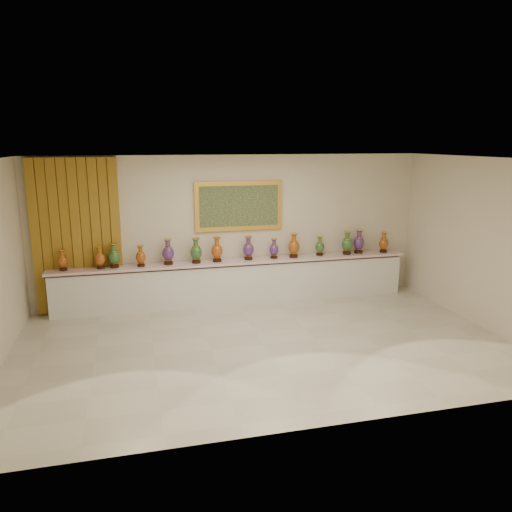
{
  "coord_description": "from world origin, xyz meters",
  "views": [
    {
      "loc": [
        -1.98,
        -7.39,
        3.27
      ],
      "look_at": [
        0.29,
        1.7,
        1.1
      ],
      "focal_mm": 35.0,
      "sensor_mm": 36.0,
      "label": 1
    }
  ],
  "objects": [
    {
      "name": "ground",
      "position": [
        0.0,
        0.0,
        0.0
      ],
      "size": [
        8.0,
        8.0,
        0.0
      ],
      "primitive_type": "plane",
      "color": "beige",
      "rests_on": "ground"
    },
    {
      "name": "room",
      "position": [
        -2.53,
        2.44,
        1.58
      ],
      "size": [
        8.0,
        8.0,
        8.0
      ],
      "color": "beige",
      "rests_on": "ground"
    },
    {
      "name": "counter",
      "position": [
        0.0,
        2.27,
        0.44
      ],
      "size": [
        7.28,
        0.48,
        0.9
      ],
      "color": "white",
      "rests_on": "ground"
    },
    {
      "name": "vase_0",
      "position": [
        -3.3,
        2.24,
        1.08
      ],
      "size": [
        0.22,
        0.22,
        0.4
      ],
      "rotation": [
        0.0,
        0.0,
        -0.2
      ],
      "color": "black",
      "rests_on": "counter"
    },
    {
      "name": "vase_1",
      "position": [
        -2.63,
        2.22,
        1.09
      ],
      "size": [
        0.23,
        0.23,
        0.43
      ],
      "rotation": [
        0.0,
        0.0,
        0.16
      ],
      "color": "black",
      "rests_on": "counter"
    },
    {
      "name": "vase_2",
      "position": [
        -2.37,
        2.24,
        1.11
      ],
      "size": [
        0.27,
        0.27,
        0.47
      ],
      "rotation": [
        0.0,
        0.0,
        -0.25
      ],
      "color": "black",
      "rests_on": "counter"
    },
    {
      "name": "vase_3",
      "position": [
        -1.88,
        2.21,
        1.09
      ],
      "size": [
        0.19,
        0.19,
        0.41
      ],
      "rotation": [
        0.0,
        0.0,
        -0.01
      ],
      "color": "black",
      "rests_on": "counter"
    },
    {
      "name": "vase_4",
      "position": [
        -1.35,
        2.25,
        1.13
      ],
      "size": [
        0.29,
        0.29,
        0.51
      ],
      "rotation": [
        0.0,
        0.0,
        -0.26
      ],
      "color": "black",
      "rests_on": "counter"
    },
    {
      "name": "vase_5",
      "position": [
        -0.81,
        2.23,
        1.12
      ],
      "size": [
        0.26,
        0.26,
        0.5
      ],
      "rotation": [
        0.0,
        0.0,
        -0.15
      ],
      "color": "black",
      "rests_on": "counter"
    },
    {
      "name": "vase_6",
      "position": [
        -0.38,
        2.24,
        1.12
      ],
      "size": [
        0.3,
        0.3,
        0.5
      ],
      "rotation": [
        0.0,
        0.0,
        0.4
      ],
      "color": "black",
      "rests_on": "counter"
    },
    {
      "name": "vase_7",
      "position": [
        0.27,
        2.26,
        1.12
      ],
      "size": [
        0.23,
        0.23,
        0.48
      ],
      "rotation": [
        0.0,
        0.0,
        0.03
      ],
      "color": "black",
      "rests_on": "counter"
    },
    {
      "name": "vase_8",
      "position": [
        0.8,
        2.25,
        1.09
      ],
      "size": [
        0.21,
        0.21,
        0.42
      ],
      "rotation": [
        0.0,
        0.0,
        0.1
      ],
      "color": "black",
      "rests_on": "counter"
    },
    {
      "name": "vase_9",
      "position": [
        1.23,
        2.22,
        1.13
      ],
      "size": [
        0.31,
        0.31,
        0.51
      ],
      "rotation": [
        0.0,
        0.0,
        0.41
      ],
      "color": "black",
      "rests_on": "counter"
    },
    {
      "name": "vase_10",
      "position": [
        1.82,
        2.27,
        1.09
      ],
      "size": [
        0.24,
        0.24,
        0.41
      ],
      "rotation": [
        0.0,
        0.0,
        -0.3
      ],
      "color": "black",
      "rests_on": "counter"
    },
    {
      "name": "vase_11",
      "position": [
        2.42,
        2.23,
        1.12
      ],
      "size": [
        0.3,
        0.3,
        0.5
      ],
      "rotation": [
        0.0,
        0.0,
        -0.38
      ],
      "color": "black",
      "rests_on": "counter"
    },
    {
      "name": "vase_12",
      "position": [
        2.71,
        2.27,
        1.13
      ],
      "size": [
        0.28,
        0.28,
        0.51
      ],
      "rotation": [
        0.0,
        0.0,
        0.18
      ],
      "color": "black",
      "rests_on": "counter"
    },
    {
      "name": "vase_13",
      "position": [
        3.27,
        2.22,
        1.1
      ],
      "size": [
        0.26,
        0.26,
        0.45
      ],
      "rotation": [
        0.0,
        0.0,
        -0.29
      ],
      "color": "black",
      "rests_on": "counter"
    },
    {
      "name": "label_card",
      "position": [
        -2.27,
        2.13,
        0.9
      ],
      "size": [
        0.1,
        0.06,
        0.0
      ],
      "primitive_type": "cube",
      "color": "white",
      "rests_on": "counter"
    }
  ]
}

